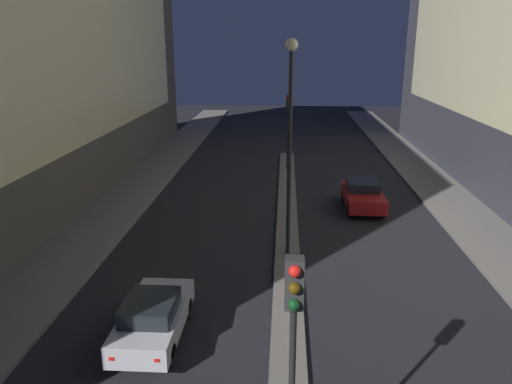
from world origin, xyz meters
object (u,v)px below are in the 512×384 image
object	(u,v)px
traffic_light_near	(293,333)
car_left_lane	(153,317)
street_lamp	(290,120)
traffic_light_mid	(288,116)
car_right_lane	(363,195)

from	to	relation	value
traffic_light_near	car_left_lane	world-z (taller)	traffic_light_near
traffic_light_near	street_lamp	xyz separation A→B (m)	(0.00, 11.71, 1.84)
traffic_light_mid	car_right_lane	distance (m)	9.21
traffic_light_near	car_left_lane	bearing A→B (deg)	126.41
street_lamp	car_left_lane	xyz separation A→B (m)	(-3.99, -6.31, -4.93)
car_right_lane	street_lamp	bearing A→B (deg)	-122.08
car_left_lane	car_right_lane	bearing A→B (deg)	57.80
traffic_light_near	car_left_lane	size ratio (longest dim) A/B	1.25
traffic_light_near	traffic_light_mid	world-z (taller)	same
car_right_lane	traffic_light_near	bearing A→B (deg)	-102.44
street_lamp	car_left_lane	bearing A→B (deg)	-122.31
traffic_light_near	traffic_light_mid	size ratio (longest dim) A/B	1.00
traffic_light_near	car_right_lane	world-z (taller)	traffic_light_near
traffic_light_mid	car_left_lane	bearing A→B (deg)	-101.07
traffic_light_mid	car_right_lane	world-z (taller)	traffic_light_mid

